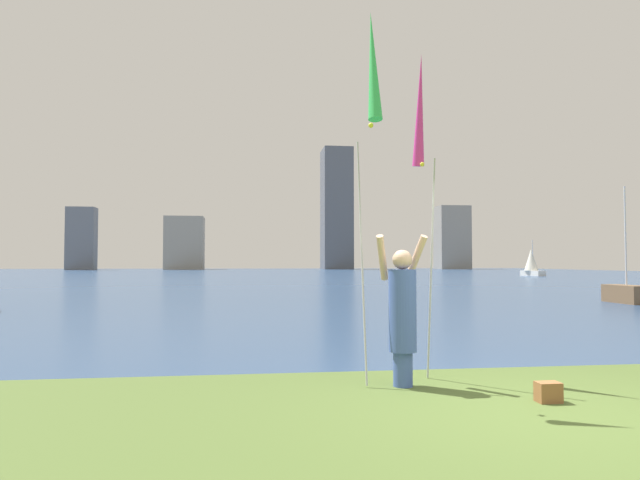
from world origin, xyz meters
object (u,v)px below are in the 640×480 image
object	(u,v)px
kite_flag_left	(372,75)
sailboat_1	(627,293)
person	(402,311)
kite_flag_right	(420,117)
sailboat_5	(532,263)
bag	(548,392)

from	to	relation	value
kite_flag_left	sailboat_1	distance (m)	17.69
person	kite_flag_left	bearing A→B (deg)	-159.92
person	kite_flag_right	world-z (taller)	kite_flag_right
sailboat_1	kite_flag_right	bearing A→B (deg)	-134.63
person	sailboat_5	xyz separation A→B (m)	(27.94, 49.13, 0.46)
kite_flag_right	sailboat_5	world-z (taller)	kite_flag_right
person	sailboat_5	distance (m)	56.52
person	kite_flag_right	distance (m)	2.65
kite_flag_left	sailboat_1	size ratio (longest dim) A/B	1.04
person	kite_flag_left	xyz separation A→B (m)	(-0.44, -0.37, 2.72)
person	kite_flag_left	size ratio (longest dim) A/B	0.41
kite_flag_right	sailboat_1	bearing A→B (deg)	45.37
bag	sailboat_5	world-z (taller)	sailboat_5
kite_flag_left	sailboat_1	world-z (taller)	kite_flag_left
person	sailboat_5	bearing A→B (deg)	40.38
kite_flag_left	bag	distance (m)	3.96
sailboat_5	kite_flag_left	bearing A→B (deg)	-119.82
bag	sailboat_1	xyz separation A→B (m)	(10.40, 13.00, 0.24)
bag	sailboat_5	size ratio (longest dim) A/B	0.06
kite_flag_left	kite_flag_right	size ratio (longest dim) A/B	1.03
kite_flag_left	sailboat_1	xyz separation A→B (m)	(12.16, 12.43, -3.26)
person	kite_flag_right	xyz separation A→B (m)	(0.44, 0.64, 2.53)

